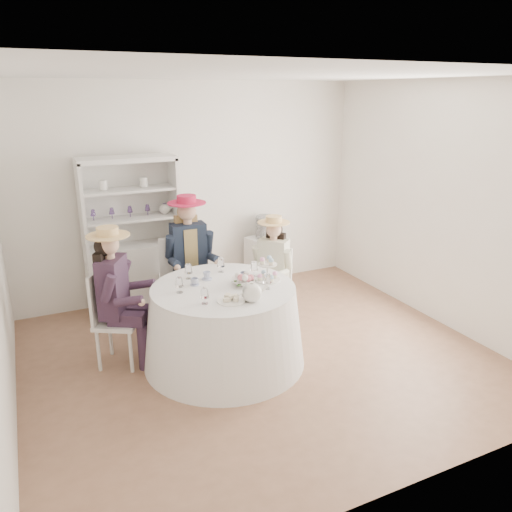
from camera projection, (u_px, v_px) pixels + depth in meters
name	position (u px, v px, depth m)	size (l,w,h in m)	color
ground	(260.00, 357.00, 5.06)	(4.50, 4.50, 0.00)	brown
ceiling	(261.00, 74.00, 4.21)	(4.50, 4.50, 0.00)	white
wall_back	(192.00, 192.00, 6.35)	(4.50, 4.50, 0.00)	white
wall_front	(409.00, 309.00, 2.92)	(4.50, 4.50, 0.00)	white
wall_right	(442.00, 206.00, 5.55)	(4.50, 4.50, 0.00)	white
tea_table	(224.00, 325.00, 4.87)	(1.58, 1.58, 0.79)	white
hutch	(134.00, 257.00, 6.01)	(1.20, 0.67, 1.86)	silver
side_table	(266.00, 262.00, 6.82)	(0.44, 0.44, 0.69)	silver
hatbox	(267.00, 227.00, 6.67)	(0.30, 0.30, 0.30)	black
guest_left	(116.00, 289.00, 4.71)	(0.59, 0.55, 1.39)	silver
guest_mid	(189.00, 252.00, 5.60)	(0.54, 0.56, 1.49)	silver
guest_right	(273.00, 264.00, 5.61)	(0.54, 0.53, 1.27)	silver
spare_chair	(177.00, 274.00, 5.78)	(0.50, 0.50, 1.02)	silver
teacup_a	(195.00, 282.00, 4.77)	(0.08, 0.08, 0.06)	white
teacup_b	(207.00, 276.00, 4.92)	(0.07, 0.07, 0.07)	white
teacup_c	(244.00, 277.00, 4.89)	(0.10, 0.10, 0.08)	white
flower_bowl	(243.00, 282.00, 4.78)	(0.23, 0.23, 0.06)	white
flower_arrangement	(244.00, 278.00, 4.74)	(0.16, 0.17, 0.06)	#D26978
table_teapot	(252.00, 293.00, 4.40)	(0.25, 0.18, 0.19)	white
sandwich_plate	(231.00, 300.00, 4.41)	(0.26, 0.26, 0.06)	white
cupcake_stand	(267.00, 272.00, 4.88)	(0.25, 0.25, 0.23)	white
stemware_set	(223.00, 279.00, 4.72)	(0.89, 0.89, 0.15)	white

